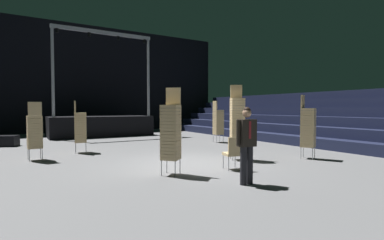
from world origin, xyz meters
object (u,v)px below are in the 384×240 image
at_px(chair_stack_mid_centre, 80,127).
at_px(loose_chair_near_man, 233,151).
at_px(chair_stack_mid_left, 237,122).
at_px(chair_stack_mid_right, 35,131).
at_px(chair_stack_front_left, 171,131).
at_px(equipment_road_case, 7,141).
at_px(stage_riser, 101,124).
at_px(chair_stack_rear_left, 308,127).
at_px(man_with_tie, 247,141).
at_px(chair_stack_front_right, 218,122).

relative_size(chair_stack_mid_centre, loose_chair_near_man, 2.17).
relative_size(chair_stack_mid_left, chair_stack_mid_right, 1.30).
bearing_deg(chair_stack_mid_left, chair_stack_front_left, 43.54).
xyz_separation_m(equipment_road_case, loose_chair_near_man, (5.69, -9.46, 0.29)).
bearing_deg(chair_stack_mid_left, chair_stack_mid_right, -2.79).
bearing_deg(loose_chair_near_man, chair_stack_mid_centre, 132.64).
relative_size(stage_riser, chair_stack_mid_centre, 3.11).
bearing_deg(stage_riser, chair_stack_mid_left, -80.62).
bearing_deg(chair_stack_rear_left, chair_stack_front_left, -28.51).
xyz_separation_m(stage_riser, loose_chair_near_man, (0.69, -12.46, -0.20)).
bearing_deg(chair_stack_mid_right, chair_stack_mid_left, -34.35).
distance_m(stage_riser, equipment_road_case, 5.85).
distance_m(equipment_road_case, loose_chair_near_man, 11.04).
relative_size(chair_stack_mid_centre, equipment_road_case, 2.28).
relative_size(chair_stack_mid_left, loose_chair_near_man, 2.71).
bearing_deg(man_with_tie, chair_stack_mid_right, -52.54).
distance_m(chair_stack_front_left, chair_stack_mid_left, 3.08).
distance_m(chair_stack_front_right, equipment_road_case, 10.08).
bearing_deg(loose_chair_near_man, chair_stack_front_left, -177.73).
distance_m(chair_stack_front_right, chair_stack_mid_right, 8.46).
xyz_separation_m(man_with_tie, chair_stack_mid_right, (-4.01, 6.08, -0.03)).
xyz_separation_m(stage_riser, chair_stack_rear_left, (4.11, -12.33, 0.38)).
xyz_separation_m(stage_riser, chair_stack_mid_right, (-4.07, -7.80, 0.25)).
xyz_separation_m(chair_stack_mid_left, chair_stack_rear_left, (2.26, -1.09, -0.17)).
height_order(stage_riser, chair_stack_mid_left, stage_riser).
bearing_deg(chair_stack_mid_left, man_with_tie, 81.44).
bearing_deg(loose_chair_near_man, equipment_road_case, 134.83).
bearing_deg(chair_stack_rear_left, chair_stack_mid_left, -51.79).
relative_size(stage_riser, loose_chair_near_man, 6.75).
distance_m(chair_stack_rear_left, equipment_road_case, 13.07).
distance_m(chair_stack_mid_left, equipment_road_case, 10.76).
xyz_separation_m(chair_stack_front_right, loose_chair_near_man, (-3.63, -5.72, -0.53)).
xyz_separation_m(chair_stack_mid_left, chair_stack_mid_right, (-5.92, 3.44, -0.29)).
xyz_separation_m(chair_stack_mid_right, chair_stack_mid_centre, (1.64, 1.00, 0.04)).
bearing_deg(chair_stack_rear_left, loose_chair_near_man, -23.72).
bearing_deg(chair_stack_front_left, stage_riser, -47.68).
height_order(man_with_tie, loose_chair_near_man, man_with_tie).
relative_size(stage_riser, chair_stack_front_right, 2.99).
height_order(chair_stack_front_left, chair_stack_mid_left, chair_stack_mid_left).
xyz_separation_m(chair_stack_rear_left, loose_chair_near_man, (-3.42, -0.13, -0.58)).
bearing_deg(chair_stack_front_left, chair_stack_mid_right, -7.87).
bearing_deg(chair_stack_mid_centre, chair_stack_mid_left, 54.64).
height_order(chair_stack_front_left, equipment_road_case, chair_stack_front_left).
height_order(chair_stack_rear_left, equipment_road_case, chair_stack_rear_left).
distance_m(chair_stack_mid_left, chair_stack_rear_left, 2.51).
relative_size(chair_stack_mid_centre, chair_stack_rear_left, 0.92).
distance_m(man_with_tie, chair_stack_mid_left, 3.28).
relative_size(man_with_tie, chair_stack_rear_left, 0.80).
bearing_deg(chair_stack_front_right, chair_stack_mid_centre, -81.28).
bearing_deg(chair_stack_mid_centre, stage_riser, 171.00).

